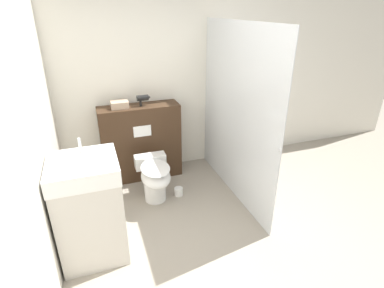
# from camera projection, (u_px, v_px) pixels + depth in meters

# --- Properties ---
(ground_plane) EXTENTS (12.00, 12.00, 0.00)m
(ground_plane) POSITION_uv_depth(u_px,v_px,m) (227.00, 256.00, 2.81)
(ground_plane) COLOR #9E9384
(wall_back) EXTENTS (8.00, 0.06, 2.50)m
(wall_back) POSITION_uv_depth(u_px,v_px,m) (168.00, 80.00, 3.96)
(wall_back) COLOR silver
(wall_back) RESTS_ON ground_plane
(wall_side_left) EXTENTS (0.06, 8.00, 2.50)m
(wall_side_left) POSITION_uv_depth(u_px,v_px,m) (19.00, 164.00, 1.84)
(wall_side_left) COLOR silver
(wall_side_left) RESTS_ON ground_plane
(partition_panel) EXTENTS (1.02, 0.32, 1.00)m
(partition_panel) POSITION_uv_depth(u_px,v_px,m) (141.00, 142.00, 3.95)
(partition_panel) COLOR #3D2819
(partition_panel) RESTS_ON ground_plane
(shower_glass) EXTENTS (0.04, 1.82, 2.01)m
(shower_glass) POSITION_uv_depth(u_px,v_px,m) (235.00, 115.00, 3.42)
(shower_glass) COLOR silver
(shower_glass) RESTS_ON ground_plane
(toilet) EXTENTS (0.37, 0.58, 0.50)m
(toilet) POSITION_uv_depth(u_px,v_px,m) (155.00, 178.00, 3.50)
(toilet) COLOR white
(toilet) RESTS_ON ground_plane
(sink_vanity) EXTENTS (0.57, 0.55, 1.12)m
(sink_vanity) POSITION_uv_depth(u_px,v_px,m) (90.00, 209.00, 2.66)
(sink_vanity) COLOR beige
(sink_vanity) RESTS_ON ground_plane
(hair_drier) EXTENTS (0.17, 0.07, 0.14)m
(hair_drier) POSITION_uv_depth(u_px,v_px,m) (143.00, 98.00, 3.70)
(hair_drier) COLOR black
(hair_drier) RESTS_ON partition_panel
(folded_towel) EXTENTS (0.21, 0.17, 0.09)m
(folded_towel) POSITION_uv_depth(u_px,v_px,m) (120.00, 105.00, 3.64)
(folded_towel) COLOR tan
(folded_towel) RESTS_ON partition_panel
(spare_toilet_roll) EXTENTS (0.11, 0.11, 0.10)m
(spare_toilet_roll) POSITION_uv_depth(u_px,v_px,m) (179.00, 191.00, 3.70)
(spare_toilet_roll) COLOR white
(spare_toilet_roll) RESTS_ON ground_plane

